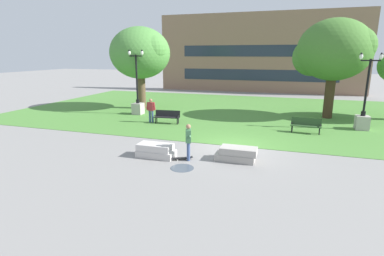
{
  "coord_description": "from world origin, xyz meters",
  "views": [
    {
      "loc": [
        2.53,
        -15.23,
        4.79
      ],
      "look_at": [
        -1.91,
        -1.4,
        1.2
      ],
      "focal_mm": 28.0,
      "sensor_mm": 36.0,
      "label": 1
    }
  ],
  "objects_px": {
    "person_skateboarder": "(188,140)",
    "skateboard": "(182,158)",
    "concrete_block_left": "(237,154)",
    "park_bench_near_right": "(167,116)",
    "concrete_block_center": "(156,151)",
    "person_bystander_near_lawn": "(151,109)",
    "lamp_post_left": "(138,101)",
    "park_bench_near_left": "(306,124)",
    "lamp_post_right": "(363,114)"
  },
  "relations": [
    {
      "from": "person_skateboarder",
      "to": "skateboard",
      "type": "relative_size",
      "value": 1.71
    },
    {
      "from": "concrete_block_left",
      "to": "park_bench_near_right",
      "type": "xyz_separation_m",
      "value": [
        -5.98,
        6.13,
        0.23
      ]
    },
    {
      "from": "concrete_block_center",
      "to": "person_bystander_near_lawn",
      "type": "relative_size",
      "value": 1.05
    },
    {
      "from": "skateboard",
      "to": "lamp_post_left",
      "type": "height_order",
      "value": "lamp_post_left"
    },
    {
      "from": "concrete_block_center",
      "to": "concrete_block_left",
      "type": "bearing_deg",
      "value": 9.92
    },
    {
      "from": "skateboard",
      "to": "park_bench_near_left",
      "type": "xyz_separation_m",
      "value": [
        5.71,
        7.0,
        0.45
      ]
    },
    {
      "from": "concrete_block_left",
      "to": "park_bench_near_left",
      "type": "bearing_deg",
      "value": 62.65
    },
    {
      "from": "concrete_block_center",
      "to": "person_bystander_near_lawn",
      "type": "bearing_deg",
      "value": 116.95
    },
    {
      "from": "concrete_block_center",
      "to": "skateboard",
      "type": "distance_m",
      "value": 1.35
    },
    {
      "from": "skateboard",
      "to": "lamp_post_left",
      "type": "relative_size",
      "value": 0.19
    },
    {
      "from": "concrete_block_center",
      "to": "person_skateboarder",
      "type": "relative_size",
      "value": 1.05
    },
    {
      "from": "concrete_block_left",
      "to": "lamp_post_right",
      "type": "distance_m",
      "value": 10.74
    },
    {
      "from": "park_bench_near_left",
      "to": "lamp_post_left",
      "type": "bearing_deg",
      "value": 170.38
    },
    {
      "from": "concrete_block_left",
      "to": "person_bystander_near_lawn",
      "type": "height_order",
      "value": "person_bystander_near_lawn"
    },
    {
      "from": "person_bystander_near_lawn",
      "to": "person_skateboarder",
      "type": "bearing_deg",
      "value": -52.8
    },
    {
      "from": "skateboard",
      "to": "lamp_post_left",
      "type": "xyz_separation_m",
      "value": [
        -7.07,
        9.16,
        0.97
      ]
    },
    {
      "from": "lamp_post_left",
      "to": "person_bystander_near_lawn",
      "type": "distance_m",
      "value": 3.41
    },
    {
      "from": "person_skateboarder",
      "to": "lamp_post_right",
      "type": "relative_size",
      "value": 0.35
    },
    {
      "from": "person_skateboarder",
      "to": "park_bench_near_left",
      "type": "distance_m",
      "value": 8.8
    },
    {
      "from": "skateboard",
      "to": "lamp_post_left",
      "type": "distance_m",
      "value": 11.62
    },
    {
      "from": "park_bench_near_right",
      "to": "person_skateboarder",
      "type": "bearing_deg",
      "value": -60.36
    },
    {
      "from": "park_bench_near_left",
      "to": "park_bench_near_right",
      "type": "relative_size",
      "value": 1.0
    },
    {
      "from": "person_bystander_near_lawn",
      "to": "skateboard",
      "type": "bearing_deg",
      "value": -54.79
    },
    {
      "from": "concrete_block_center",
      "to": "park_bench_near_left",
      "type": "distance_m",
      "value": 9.92
    },
    {
      "from": "park_bench_near_left",
      "to": "person_bystander_near_lawn",
      "type": "height_order",
      "value": "person_bystander_near_lawn"
    },
    {
      "from": "person_skateboarder",
      "to": "lamp_post_left",
      "type": "height_order",
      "value": "lamp_post_left"
    },
    {
      "from": "skateboard",
      "to": "park_bench_near_left",
      "type": "height_order",
      "value": "park_bench_near_left"
    },
    {
      "from": "concrete_block_center",
      "to": "concrete_block_left",
      "type": "relative_size",
      "value": 0.96
    },
    {
      "from": "concrete_block_left",
      "to": "skateboard",
      "type": "height_order",
      "value": "concrete_block_left"
    },
    {
      "from": "lamp_post_right",
      "to": "concrete_block_center",
      "type": "bearing_deg",
      "value": -139.66
    },
    {
      "from": "concrete_block_center",
      "to": "skateboard",
      "type": "xyz_separation_m",
      "value": [
        1.33,
        -0.02,
        -0.22
      ]
    },
    {
      "from": "lamp_post_left",
      "to": "park_bench_near_right",
      "type": "bearing_deg",
      "value": -33.62
    },
    {
      "from": "concrete_block_center",
      "to": "lamp_post_left",
      "type": "distance_m",
      "value": 10.82
    },
    {
      "from": "concrete_block_left",
      "to": "skateboard",
      "type": "bearing_deg",
      "value": -164.35
    },
    {
      "from": "park_bench_near_left",
      "to": "concrete_block_left",
      "type": "bearing_deg",
      "value": -117.35
    },
    {
      "from": "lamp_post_right",
      "to": "lamp_post_left",
      "type": "bearing_deg",
      "value": 179.37
    },
    {
      "from": "skateboard",
      "to": "park_bench_near_right",
      "type": "distance_m",
      "value": 7.69
    },
    {
      "from": "concrete_block_left",
      "to": "park_bench_near_right",
      "type": "relative_size",
      "value": 1.02
    },
    {
      "from": "concrete_block_left",
      "to": "person_bystander_near_lawn",
      "type": "relative_size",
      "value": 1.1
    },
    {
      "from": "concrete_block_center",
      "to": "lamp_post_right",
      "type": "distance_m",
      "value": 13.86
    },
    {
      "from": "person_skateboarder",
      "to": "lamp_post_right",
      "type": "height_order",
      "value": "lamp_post_right"
    },
    {
      "from": "park_bench_near_left",
      "to": "park_bench_near_right",
      "type": "height_order",
      "value": "same"
    },
    {
      "from": "person_bystander_near_lawn",
      "to": "park_bench_near_right",
      "type": "bearing_deg",
      "value": 5.61
    },
    {
      "from": "concrete_block_left",
      "to": "person_skateboarder",
      "type": "distance_m",
      "value": 2.33
    },
    {
      "from": "skateboard",
      "to": "person_bystander_near_lawn",
      "type": "height_order",
      "value": "person_bystander_near_lawn"
    },
    {
      "from": "person_skateboarder",
      "to": "person_bystander_near_lawn",
      "type": "bearing_deg",
      "value": 127.2
    },
    {
      "from": "person_skateboarder",
      "to": "lamp_post_right",
      "type": "distance_m",
      "value": 12.61
    },
    {
      "from": "concrete_block_center",
      "to": "concrete_block_left",
      "type": "distance_m",
      "value": 3.84
    },
    {
      "from": "skateboard",
      "to": "park_bench_near_right",
      "type": "height_order",
      "value": "park_bench_near_right"
    },
    {
      "from": "park_bench_near_left",
      "to": "lamp_post_right",
      "type": "height_order",
      "value": "lamp_post_right"
    }
  ]
}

